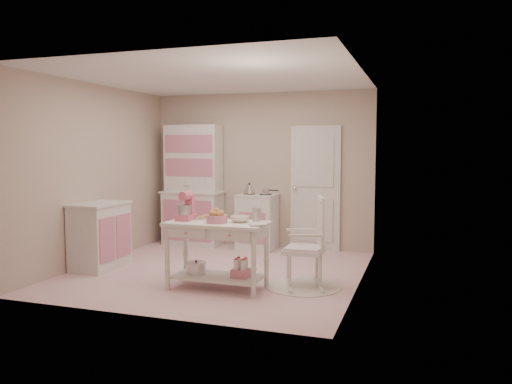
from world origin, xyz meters
TOP-DOWN VIEW (x-y plane):
  - room_shell at (0.00, 0.00)m, footprint 3.84×3.84m
  - door at (0.95, 1.87)m, footprint 0.82×0.05m
  - hutch at (-1.16, 1.66)m, footprint 1.06×0.50m
  - stove at (0.04, 1.61)m, footprint 0.62×0.57m
  - base_cabinet at (-1.63, -0.33)m, footprint 0.54×0.84m
  - lace_rug at (1.28, -0.34)m, footprint 0.92×0.92m
  - rocking_chair at (1.28, -0.34)m, footprint 0.68×0.84m
  - work_table at (0.31, -0.74)m, footprint 1.20×0.60m
  - stand_mixer at (-0.11, -0.72)m, footprint 0.20×0.28m
  - cookie_tray at (0.16, -0.56)m, footprint 0.34×0.24m
  - bread_basket at (0.33, -0.79)m, footprint 0.25×0.25m
  - mixing_bowl at (0.57, -0.66)m, footprint 0.23×0.23m
  - metal_pitcher at (0.75, -0.58)m, footprint 0.10×0.10m
  - recipe_book at (0.76, -0.86)m, footprint 0.25×0.27m

SIDE VIEW (x-z plane):
  - lace_rug at x=1.28m, z-range 0.00..0.01m
  - work_table at x=0.31m, z-range 0.00..0.80m
  - stove at x=0.04m, z-range 0.00..0.92m
  - base_cabinet at x=-1.63m, z-range 0.00..0.92m
  - rocking_chair at x=1.28m, z-range 0.00..1.10m
  - cookie_tray at x=0.16m, z-range 0.80..0.82m
  - recipe_book at x=0.76m, z-range 0.80..0.82m
  - mixing_bowl at x=0.57m, z-range 0.80..0.87m
  - bread_basket at x=0.33m, z-range 0.80..0.89m
  - metal_pitcher at x=0.75m, z-range 0.80..0.97m
  - stand_mixer at x=-0.11m, z-range 0.80..1.14m
  - door at x=0.95m, z-range 0.00..2.04m
  - hutch at x=-1.16m, z-range 0.00..2.08m
  - room_shell at x=0.00m, z-range 0.34..2.96m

